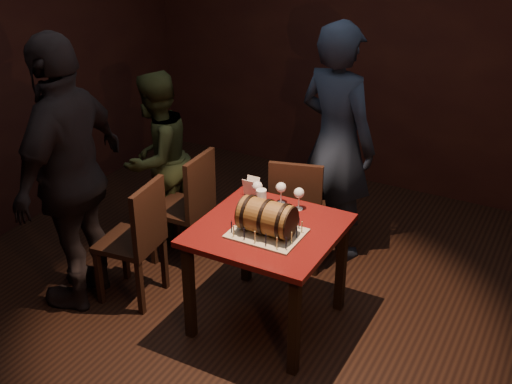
% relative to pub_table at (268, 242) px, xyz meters
% --- Properties ---
extents(room_shell, '(5.04, 5.04, 2.80)m').
position_rel_pub_table_xyz_m(room_shell, '(-0.07, 0.01, 0.76)').
color(room_shell, black).
rests_on(room_shell, ground).
extents(pub_table, '(0.90, 0.90, 0.75)m').
position_rel_pub_table_xyz_m(pub_table, '(0.00, 0.00, 0.00)').
color(pub_table, '#430B0B').
rests_on(pub_table, ground).
extents(cake_board, '(0.45, 0.35, 0.01)m').
position_rel_pub_table_xyz_m(cake_board, '(0.03, -0.08, 0.12)').
color(cake_board, '#AAA089').
rests_on(cake_board, pub_table).
extents(barrel_cake, '(0.40, 0.24, 0.24)m').
position_rel_pub_table_xyz_m(barrel_cake, '(0.03, -0.08, 0.23)').
color(barrel_cake, brown).
rests_on(barrel_cake, cake_board).
extents(birthday_candles, '(0.40, 0.30, 0.09)m').
position_rel_pub_table_xyz_m(birthday_candles, '(0.03, -0.08, 0.16)').
color(birthday_candles, '#DED384').
rests_on(birthday_candles, cake_board).
extents(wine_glass_left, '(0.07, 0.07, 0.16)m').
position_rel_pub_table_xyz_m(wine_glass_left, '(-0.23, 0.28, 0.23)').
color(wine_glass_left, silver).
rests_on(wine_glass_left, pub_table).
extents(wine_glass_mid, '(0.07, 0.07, 0.16)m').
position_rel_pub_table_xyz_m(wine_glass_mid, '(-0.08, 0.34, 0.23)').
color(wine_glass_mid, silver).
rests_on(wine_glass_mid, pub_table).
extents(wine_glass_right, '(0.07, 0.07, 0.16)m').
position_rel_pub_table_xyz_m(wine_glass_right, '(0.07, 0.32, 0.23)').
color(wine_glass_right, silver).
rests_on(wine_glass_right, pub_table).
extents(pint_of_ale, '(0.07, 0.07, 0.15)m').
position_rel_pub_table_xyz_m(pint_of_ale, '(-0.15, 0.19, 0.18)').
color(pint_of_ale, silver).
rests_on(pint_of_ale, pub_table).
extents(menu_card, '(0.10, 0.05, 0.13)m').
position_rel_pub_table_xyz_m(menu_card, '(-0.32, 0.35, 0.17)').
color(menu_card, white).
rests_on(menu_card, pub_table).
extents(chair_back, '(0.49, 0.49, 0.93)m').
position_rel_pub_table_xyz_m(chair_back, '(-0.13, 0.72, -0.12)').
color(chair_back, black).
rests_on(chair_back, ground).
extents(chair_left_rear, '(0.42, 0.42, 0.93)m').
position_rel_pub_table_xyz_m(chair_left_rear, '(-0.89, 0.41, -0.12)').
color(chair_left_rear, black).
rests_on(chair_left_rear, ground).
extents(chair_left_front, '(0.44, 0.44, 0.93)m').
position_rel_pub_table_xyz_m(chair_left_front, '(-0.93, -0.19, -0.12)').
color(chair_left_front, black).
rests_on(chair_left_front, ground).
extents(person_back, '(0.79, 0.64, 1.89)m').
position_rel_pub_table_xyz_m(person_back, '(0.01, 1.11, 0.30)').
color(person_back, '#171F2F').
rests_on(person_back, ground).
extents(person_left_rear, '(0.57, 0.72, 1.44)m').
position_rel_pub_table_xyz_m(person_left_rear, '(-1.35, 0.62, 0.08)').
color(person_left_rear, '#323A1D').
rests_on(person_left_rear, ground).
extents(person_left_front, '(0.66, 1.21, 1.95)m').
position_rel_pub_table_xyz_m(person_left_front, '(-1.32, -0.36, 0.34)').
color(person_left_front, black).
rests_on(person_left_front, ground).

